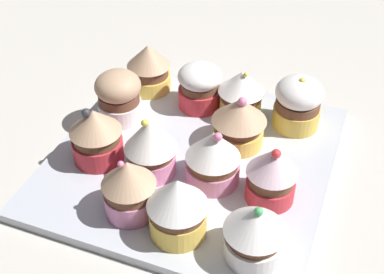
{
  "coord_description": "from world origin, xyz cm",
  "views": [
    {
      "loc": [
        44.7,
        17.12,
        43.69
      ],
      "look_at": [
        0.0,
        0.0,
        4.2
      ],
      "focal_mm": 49.8,
      "sensor_mm": 36.0,
      "label": 1
    }
  ],
  "objects_px": {
    "cupcake_7": "(239,121)",
    "cupcake_1": "(119,96)",
    "baking_tray": "(192,160)",
    "cupcake_3": "(200,86)",
    "cupcake_5": "(129,187)",
    "cupcake_9": "(178,206)",
    "cupcake_0": "(149,67)",
    "cupcake_2": "(96,135)",
    "cupcake_8": "(213,157)",
    "cupcake_10": "(298,103)",
    "cupcake_12": "(255,232)",
    "cupcake_6": "(241,92)",
    "cupcake_11": "(272,174)",
    "cupcake_4": "(151,145)"
  },
  "relations": [
    {
      "from": "cupcake_7",
      "to": "cupcake_1",
      "type": "bearing_deg",
      "value": -88.25
    },
    {
      "from": "baking_tray",
      "to": "cupcake_3",
      "type": "xyz_separation_m",
      "value": [
        -0.1,
        -0.03,
        0.04
      ]
    },
    {
      "from": "cupcake_5",
      "to": "cupcake_3",
      "type": "bearing_deg",
      "value": 179.61
    },
    {
      "from": "cupcake_1",
      "to": "cupcake_9",
      "type": "bearing_deg",
      "value": 43.13
    },
    {
      "from": "baking_tray",
      "to": "cupcake_0",
      "type": "height_order",
      "value": "cupcake_0"
    },
    {
      "from": "cupcake_2",
      "to": "cupcake_7",
      "type": "height_order",
      "value": "cupcake_2"
    },
    {
      "from": "cupcake_8",
      "to": "cupcake_10",
      "type": "distance_m",
      "value": 0.15
    },
    {
      "from": "cupcake_10",
      "to": "cupcake_12",
      "type": "height_order",
      "value": "cupcake_10"
    },
    {
      "from": "cupcake_3",
      "to": "cupcake_5",
      "type": "distance_m",
      "value": 0.21
    },
    {
      "from": "cupcake_8",
      "to": "cupcake_9",
      "type": "relative_size",
      "value": 0.99
    },
    {
      "from": "cupcake_8",
      "to": "cupcake_12",
      "type": "distance_m",
      "value": 0.11
    },
    {
      "from": "cupcake_1",
      "to": "cupcake_6",
      "type": "xyz_separation_m",
      "value": [
        -0.06,
        0.14,
        -0.0
      ]
    },
    {
      "from": "cupcake_1",
      "to": "cupcake_11",
      "type": "xyz_separation_m",
      "value": [
        0.07,
        0.22,
        0.0
      ]
    },
    {
      "from": "cupcake_6",
      "to": "cupcake_7",
      "type": "relative_size",
      "value": 0.95
    },
    {
      "from": "baking_tray",
      "to": "cupcake_3",
      "type": "height_order",
      "value": "cupcake_3"
    },
    {
      "from": "cupcake_2",
      "to": "cupcake_10",
      "type": "relative_size",
      "value": 1.03
    },
    {
      "from": "cupcake_11",
      "to": "cupcake_8",
      "type": "bearing_deg",
      "value": -93.6
    },
    {
      "from": "cupcake_8",
      "to": "cupcake_3",
      "type": "bearing_deg",
      "value": -153.84
    },
    {
      "from": "cupcake_6",
      "to": "cupcake_7",
      "type": "height_order",
      "value": "cupcake_7"
    },
    {
      "from": "cupcake_0",
      "to": "cupcake_2",
      "type": "relative_size",
      "value": 0.92
    },
    {
      "from": "cupcake_4",
      "to": "cupcake_12",
      "type": "bearing_deg",
      "value": 62.43
    },
    {
      "from": "cupcake_4",
      "to": "cupcake_11",
      "type": "height_order",
      "value": "cupcake_4"
    },
    {
      "from": "cupcake_3",
      "to": "cupcake_12",
      "type": "relative_size",
      "value": 0.91
    },
    {
      "from": "cupcake_6",
      "to": "cupcake_10",
      "type": "xyz_separation_m",
      "value": [
        -0.0,
        0.07,
        0.0
      ]
    },
    {
      "from": "cupcake_1",
      "to": "cupcake_4",
      "type": "distance_m",
      "value": 0.11
    },
    {
      "from": "cupcake_2",
      "to": "cupcake_8",
      "type": "height_order",
      "value": "cupcake_2"
    },
    {
      "from": "cupcake_9",
      "to": "cupcake_12",
      "type": "bearing_deg",
      "value": 89.5
    },
    {
      "from": "baking_tray",
      "to": "cupcake_6",
      "type": "xyz_separation_m",
      "value": [
        -0.1,
        0.03,
        0.04
      ]
    },
    {
      "from": "cupcake_0",
      "to": "cupcake_7",
      "type": "distance_m",
      "value": 0.17
    },
    {
      "from": "cupcake_3",
      "to": "cupcake_4",
      "type": "height_order",
      "value": "cupcake_4"
    },
    {
      "from": "cupcake_10",
      "to": "cupcake_7",
      "type": "bearing_deg",
      "value": -43.31
    },
    {
      "from": "cupcake_9",
      "to": "cupcake_10",
      "type": "xyz_separation_m",
      "value": [
        -0.22,
        0.07,
        -0.0
      ]
    },
    {
      "from": "cupcake_1",
      "to": "cupcake_8",
      "type": "relative_size",
      "value": 0.95
    },
    {
      "from": "cupcake_8",
      "to": "cupcake_4",
      "type": "bearing_deg",
      "value": -80.61
    },
    {
      "from": "baking_tray",
      "to": "cupcake_10",
      "type": "relative_size",
      "value": 4.47
    },
    {
      "from": "cupcake_6",
      "to": "cupcake_11",
      "type": "relative_size",
      "value": 0.91
    },
    {
      "from": "cupcake_3",
      "to": "cupcake_8",
      "type": "distance_m",
      "value": 0.14
    },
    {
      "from": "cupcake_7",
      "to": "cupcake_11",
      "type": "relative_size",
      "value": 0.96
    },
    {
      "from": "cupcake_3",
      "to": "cupcake_4",
      "type": "distance_m",
      "value": 0.14
    },
    {
      "from": "cupcake_9",
      "to": "cupcake_11",
      "type": "bearing_deg",
      "value": 137.06
    },
    {
      "from": "cupcake_9",
      "to": "cupcake_6",
      "type": "bearing_deg",
      "value": -179.9
    },
    {
      "from": "cupcake_1",
      "to": "cupcake_8",
      "type": "distance_m",
      "value": 0.17
    },
    {
      "from": "cupcake_1",
      "to": "cupcake_12",
      "type": "distance_m",
      "value": 0.27
    },
    {
      "from": "cupcake_7",
      "to": "cupcake_12",
      "type": "relative_size",
      "value": 1.02
    },
    {
      "from": "cupcake_1",
      "to": "cupcake_11",
      "type": "bearing_deg",
      "value": 71.74
    },
    {
      "from": "baking_tray",
      "to": "cupcake_7",
      "type": "height_order",
      "value": "cupcake_7"
    },
    {
      "from": "cupcake_4",
      "to": "cupcake_9",
      "type": "xyz_separation_m",
      "value": [
        0.07,
        0.06,
        -0.0
      ]
    },
    {
      "from": "baking_tray",
      "to": "cupcake_2",
      "type": "bearing_deg",
      "value": -67.59
    },
    {
      "from": "cupcake_3",
      "to": "cupcake_11",
      "type": "height_order",
      "value": "cupcake_11"
    },
    {
      "from": "baking_tray",
      "to": "cupcake_7",
      "type": "xyz_separation_m",
      "value": [
        -0.04,
        0.04,
        0.04
      ]
    }
  ]
}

